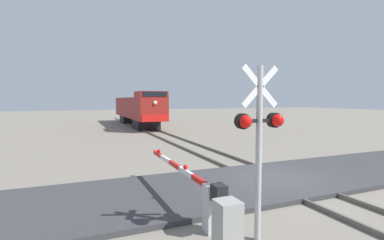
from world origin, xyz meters
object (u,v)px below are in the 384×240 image
utility_cabinet (227,236)px  crossing_signal (260,133)px  crossing_gate (200,191)px  locomotive (138,109)px

utility_cabinet → crossing_signal: bearing=31.2°
utility_cabinet → crossing_gate: bearing=78.7°
utility_cabinet → locomotive: bearing=81.1°
crossing_gate → locomotive: bearing=81.3°
locomotive → crossing_signal: bearing=-96.7°
crossing_signal → crossing_gate: 2.35m
crossing_signal → utility_cabinet: 2.27m
locomotive → crossing_gate: locomotive is taller
locomotive → utility_cabinet: bearing=-98.9°
locomotive → crossing_signal: locomotive is taller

